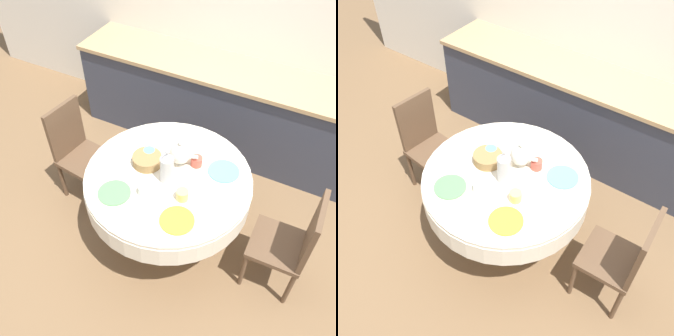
% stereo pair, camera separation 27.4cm
% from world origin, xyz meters
% --- Properties ---
extents(ground_plane, '(12.00, 12.00, 0.00)m').
position_xyz_m(ground_plane, '(0.00, 0.00, 0.00)').
color(ground_plane, brown).
extents(wall_back, '(7.00, 0.05, 2.60)m').
position_xyz_m(wall_back, '(0.00, 1.70, 1.30)').
color(wall_back, silver).
rests_on(wall_back, ground_plane).
extents(kitchen_counter, '(3.24, 0.64, 0.93)m').
position_xyz_m(kitchen_counter, '(0.00, 1.36, 0.46)').
color(kitchen_counter, '#383D4C').
rests_on(kitchen_counter, ground_plane).
extents(dining_table, '(1.27, 1.27, 0.77)m').
position_xyz_m(dining_table, '(0.00, 0.00, 0.64)').
color(dining_table, tan).
rests_on(dining_table, ground_plane).
extents(chair_left, '(0.41, 0.41, 0.96)m').
position_xyz_m(chair_left, '(0.98, 0.03, 0.52)').
color(chair_left, brown).
rests_on(chair_left, ground_plane).
extents(chair_right, '(0.44, 0.44, 0.96)m').
position_xyz_m(chair_right, '(-0.98, 0.11, 0.52)').
color(chair_right, brown).
rests_on(chair_right, ground_plane).
extents(plate_near_left, '(0.24, 0.24, 0.01)m').
position_xyz_m(plate_near_left, '(-0.26, -0.33, 0.77)').
color(plate_near_left, '#5BA85B').
rests_on(plate_near_left, dining_table).
extents(cup_near_left, '(0.09, 0.09, 0.08)m').
position_xyz_m(cup_near_left, '(-0.07, -0.24, 0.80)').
color(cup_near_left, white).
rests_on(cup_near_left, dining_table).
extents(plate_near_right, '(0.24, 0.24, 0.01)m').
position_xyz_m(plate_near_right, '(0.25, -0.34, 0.77)').
color(plate_near_right, yellow).
rests_on(plate_near_right, dining_table).
extents(cup_near_right, '(0.09, 0.09, 0.08)m').
position_xyz_m(cup_near_right, '(0.19, -0.15, 0.80)').
color(cup_near_right, '#DBB766').
rests_on(cup_near_right, dining_table).
extents(plate_far_left, '(0.24, 0.24, 0.01)m').
position_xyz_m(plate_far_left, '(-0.28, 0.32, 0.77)').
color(plate_far_left, white).
rests_on(plate_far_left, dining_table).
extents(cup_far_left, '(0.09, 0.09, 0.08)m').
position_xyz_m(cup_far_left, '(-0.22, 0.11, 0.80)').
color(cup_far_left, '#5BA39E').
rests_on(cup_far_left, dining_table).
extents(plate_far_right, '(0.24, 0.24, 0.01)m').
position_xyz_m(plate_far_right, '(0.36, 0.23, 0.77)').
color(plate_far_right, '#60BCB7').
rests_on(plate_far_right, dining_table).
extents(cup_far_right, '(0.09, 0.09, 0.08)m').
position_xyz_m(cup_far_right, '(0.14, 0.20, 0.80)').
color(cup_far_right, '#CC4C3D').
rests_on(cup_far_right, dining_table).
extents(coffee_carafe, '(0.10, 0.10, 0.30)m').
position_xyz_m(coffee_carafe, '(0.01, -0.04, 0.90)').
color(coffee_carafe, '#B2B2B7').
rests_on(coffee_carafe, dining_table).
extents(teapot, '(0.23, 0.17, 0.21)m').
position_xyz_m(teapot, '(0.02, 0.17, 0.86)').
color(teapot, silver).
rests_on(teapot, dining_table).
extents(bread_basket, '(0.23, 0.23, 0.08)m').
position_xyz_m(bread_basket, '(-0.20, 0.04, 0.80)').
color(bread_basket, olive).
rests_on(bread_basket, dining_table).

